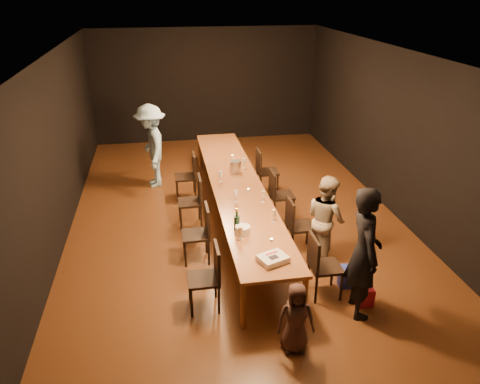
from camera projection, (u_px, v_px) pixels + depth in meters
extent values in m
plane|color=#472811|center=(237.00, 221.00, 8.68)|extent=(10.00, 10.00, 0.00)
cube|color=black|center=(206.00, 86.00, 12.55)|extent=(6.00, 0.04, 3.00)
cube|color=black|center=(344.00, 348.00, 3.57)|extent=(6.00, 0.04, 3.00)
cube|color=black|center=(55.00, 154.00, 7.59)|extent=(0.04, 10.00, 3.00)
cube|color=black|center=(398.00, 135.00, 8.53)|extent=(0.04, 10.00, 3.00)
cube|color=silver|center=(236.00, 54.00, 7.44)|extent=(6.00, 10.00, 0.04)
cube|color=brown|center=(237.00, 185.00, 8.38)|extent=(0.90, 6.00, 0.05)
cylinder|color=brown|center=(243.00, 305.00, 5.87)|extent=(0.08, 0.08, 0.70)
cylinder|color=brown|center=(305.00, 298.00, 6.00)|extent=(0.08, 0.08, 0.70)
cylinder|color=brown|center=(200.00, 153.00, 11.08)|extent=(0.08, 0.08, 0.70)
cylinder|color=brown|center=(233.00, 151.00, 11.20)|extent=(0.08, 0.08, 0.70)
imported|color=black|center=(364.00, 253.00, 5.96)|extent=(0.51, 0.71, 1.81)
imported|color=tan|center=(326.00, 219.00, 7.22)|extent=(0.72, 0.82, 1.42)
imported|color=#99CBED|center=(151.00, 146.00, 9.85)|extent=(0.82, 1.23, 1.77)
imported|color=#452D27|center=(296.00, 318.00, 5.48)|extent=(0.48, 0.34, 0.91)
cube|color=#BE1C38|center=(365.00, 298.00, 6.35)|extent=(0.23, 0.13, 0.27)
cube|color=#293BB5|center=(348.00, 276.00, 6.77)|extent=(0.28, 0.20, 0.33)
cube|color=white|center=(273.00, 259.00, 6.03)|extent=(0.43, 0.39, 0.08)
cube|color=black|center=(274.00, 257.00, 5.99)|extent=(0.15, 0.13, 0.00)
cube|color=red|center=(272.00, 253.00, 6.08)|extent=(0.18, 0.10, 0.00)
cylinder|color=white|center=(243.00, 230.00, 6.69)|extent=(0.24, 0.24, 0.12)
cylinder|color=#BDBCC1|center=(235.00, 167.00, 8.81)|extent=(0.27, 0.27, 0.23)
cylinder|color=#B2B7B2|center=(272.00, 240.00, 6.53)|extent=(0.05, 0.05, 0.03)
cylinder|color=#B2B7B2|center=(248.00, 190.00, 8.09)|extent=(0.05, 0.05, 0.03)
cylinder|color=#B2B7B2|center=(232.00, 156.00, 9.66)|extent=(0.05, 0.05, 0.03)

